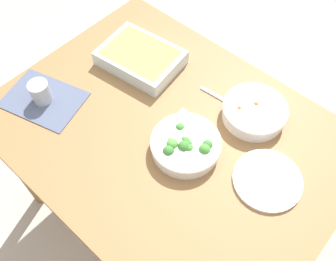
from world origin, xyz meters
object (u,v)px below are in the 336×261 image
Objects in this scene: drink_cup at (41,93)px; fork_on_table at (173,124)px; broccoli_bowl at (186,145)px; baking_dish at (141,57)px; side_plate at (267,180)px; spoon_by_stew at (227,101)px; stew_bowl at (254,111)px.

fork_on_table is (-0.42, -0.24, -0.04)m from drink_cup.
baking_dish is (0.38, -0.18, 0.00)m from broccoli_bowl.
baking_dish is 1.48× the size of side_plate.
baking_dish is 1.85× the size of spoon_by_stew.
drink_cup is 0.39× the size of side_plate.
stew_bowl is 1.28× the size of fork_on_table.
fork_on_table is at bearing -27.42° from broccoli_bowl.
broccoli_bowl is at bearing 71.25° from stew_bowl.
stew_bowl is 0.97× the size of broccoli_bowl.
side_plate is at bearing -162.31° from broccoli_bowl.
drink_cup is at bearing 18.89° from side_plate.
baking_dish is 0.32m from fork_on_table.
spoon_by_stew is at bearing -169.21° from baking_dish.
drink_cup is at bearing 41.01° from spoon_by_stew.
side_plate is 0.37m from fork_on_table.
fork_on_table is (0.08, 0.20, -0.00)m from spoon_by_stew.
broccoli_bowl is 0.11m from fork_on_table.
drink_cup is at bearing 69.52° from baking_dish.
broccoli_bowl is at bearing -160.50° from drink_cup.
drink_cup is at bearing 29.06° from fork_on_table.
broccoli_bowl reaches higher than side_plate.
stew_bowl is 0.25m from side_plate.
baking_dish is at bearing -8.54° from side_plate.
stew_bowl is 1.03× the size of side_plate.
broccoli_bowl is 0.43m from baking_dish.
spoon_by_stew is (0.29, -0.17, -0.00)m from side_plate.
broccoli_bowl reaches higher than baking_dish.
side_plate is 1.24× the size of fork_on_table.
spoon_by_stew is (0.02, -0.25, -0.03)m from broccoli_bowl.
side_plate is at bearing -174.61° from fork_on_table.
baking_dish is at bearing -110.48° from drink_cup.
fork_on_table is at bearing 68.53° from spoon_by_stew.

